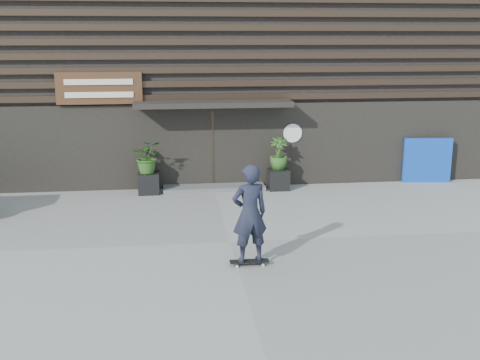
{
  "coord_description": "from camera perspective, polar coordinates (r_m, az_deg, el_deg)",
  "views": [
    {
      "loc": [
        -1.25,
        -12.13,
        4.42
      ],
      "look_at": [
        0.37,
        1.23,
        1.1
      ],
      "focal_mm": 43.69,
      "sensor_mm": 36.0,
      "label": 1
    }
  ],
  "objects": [
    {
      "name": "planter_pot_left",
      "position": [
        17.05,
        -8.89,
        -0.3
      ],
      "size": [
        0.6,
        0.6,
        0.6
      ],
      "primitive_type": "cube",
      "color": "black",
      "rests_on": "ground"
    },
    {
      "name": "skateboarder",
      "position": [
        11.35,
        0.94,
        -3.31
      ],
      "size": [
        0.8,
        0.61,
        2.06
      ],
      "color": "black",
      "rests_on": "ground"
    },
    {
      "name": "building",
      "position": [
        22.13,
        -3.77,
        12.71
      ],
      "size": [
        18.0,
        11.0,
        8.0
      ],
      "color": "black",
      "rests_on": "ground"
    },
    {
      "name": "bamboo_right",
      "position": [
        17.16,
        3.81,
        2.6
      ],
      "size": [
        0.54,
        0.54,
        0.96
      ],
      "primitive_type": "imported",
      "color": "#2D591E",
      "rests_on": "planter_pot_right"
    },
    {
      "name": "ground",
      "position": [
        12.97,
        -0.97,
        -6.07
      ],
      "size": [
        80.0,
        80.0,
        0.0
      ],
      "primitive_type": "plane",
      "color": "gray",
      "rests_on": "ground"
    },
    {
      "name": "planter_pot_right",
      "position": [
        17.33,
        3.77,
        0.07
      ],
      "size": [
        0.6,
        0.6,
        0.6
      ],
      "primitive_type": "cube",
      "color": "black",
      "rests_on": "ground"
    },
    {
      "name": "entrance_step",
      "position": [
        17.34,
        -2.55,
        -0.73
      ],
      "size": [
        3.0,
        0.8,
        0.12
      ],
      "primitive_type": "cube",
      "color": "#525250",
      "rests_on": "ground"
    },
    {
      "name": "blue_tarp",
      "position": [
        18.95,
        17.81,
        1.85
      ],
      "size": [
        1.48,
        0.28,
        1.39
      ],
      "primitive_type": "cube",
      "rotation": [
        0.0,
        0.0,
        -0.11
      ],
      "color": "#0D3AAB",
      "rests_on": "ground"
    },
    {
      "name": "bamboo_left",
      "position": [
        16.88,
        -8.99,
        2.27
      ],
      "size": [
        0.86,
        0.75,
        0.96
      ],
      "primitive_type": "imported",
      "color": "#2D591E",
      "rests_on": "planter_pot_left"
    }
  ]
}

